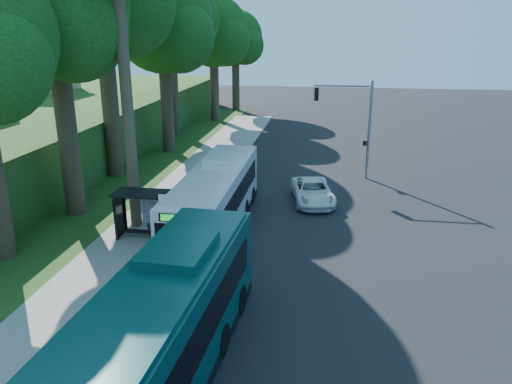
% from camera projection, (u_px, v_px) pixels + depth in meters
% --- Properties ---
extents(ground, '(140.00, 140.00, 0.00)m').
position_uv_depth(ground, '(288.00, 225.00, 27.64)').
color(ground, black).
rests_on(ground, ground).
extents(sidewalk, '(4.50, 70.00, 0.12)m').
position_uv_depth(sidewalk, '(162.00, 217.00, 28.66)').
color(sidewalk, gray).
rests_on(sidewalk, ground).
extents(red_curb, '(0.25, 30.00, 0.13)m').
position_uv_depth(red_curb, '(180.00, 248.00, 24.57)').
color(red_curb, maroon).
rests_on(red_curb, ground).
extents(grass_verge, '(8.00, 70.00, 0.06)m').
position_uv_depth(grass_verge, '(106.00, 187.00, 34.17)').
color(grass_verge, '#234719').
rests_on(grass_verge, ground).
extents(bus_shelter, '(3.20, 1.51, 2.55)m').
position_uv_depth(bus_shelter, '(142.00, 205.00, 25.42)').
color(bus_shelter, black).
rests_on(bus_shelter, ground).
extents(stop_sign_pole, '(0.35, 0.06, 3.17)m').
position_uv_depth(stop_sign_pole, '(163.00, 217.00, 23.06)').
color(stop_sign_pole, gray).
rests_on(stop_sign_pole, ground).
extents(traffic_signal_pole, '(4.10, 0.30, 7.00)m').
position_uv_depth(traffic_signal_pole, '(355.00, 117.00, 35.13)').
color(traffic_signal_pole, gray).
rests_on(traffic_signal_pole, ground).
extents(hillside_backdrop, '(24.00, 60.00, 8.80)m').
position_uv_depth(hillside_backdrop, '(12.00, 122.00, 44.78)').
color(hillside_backdrop, '#234719').
rests_on(hillside_backdrop, ground).
extents(tree_0, '(8.40, 8.00, 15.70)m').
position_uv_depth(tree_0, '(55.00, 12.00, 25.89)').
color(tree_0, '#382B1E').
rests_on(tree_0, ground).
extents(tree_2, '(8.82, 8.40, 15.12)m').
position_uv_depth(tree_2, '(164.00, 27.00, 41.08)').
color(tree_2, '#382B1E').
rests_on(tree_2, ground).
extents(tree_3, '(10.08, 9.60, 17.28)m').
position_uv_depth(tree_3, '(170.00, 11.00, 48.40)').
color(tree_3, '#382B1E').
rests_on(tree_3, ground).
extents(tree_4, '(8.40, 8.00, 14.14)m').
position_uv_depth(tree_4, '(214.00, 35.00, 56.28)').
color(tree_4, '#382B1E').
rests_on(tree_4, ground).
extents(tree_5, '(7.35, 7.00, 12.86)m').
position_uv_depth(tree_5, '(236.00, 40.00, 63.90)').
color(tree_5, '#382B1E').
rests_on(tree_5, ground).
extents(white_bus, '(2.68, 12.36, 3.69)m').
position_uv_depth(white_bus, '(216.00, 198.00, 26.56)').
color(white_bus, silver).
rests_on(white_bus, ground).
extents(teal_bus, '(3.50, 13.44, 3.97)m').
position_uv_depth(teal_bus, '(156.00, 339.00, 14.23)').
color(teal_bus, '#0B3C38').
rests_on(teal_bus, ground).
extents(pickup, '(3.23, 5.41, 1.41)m').
position_uv_depth(pickup, '(313.00, 191.00, 31.13)').
color(pickup, white).
rests_on(pickup, ground).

